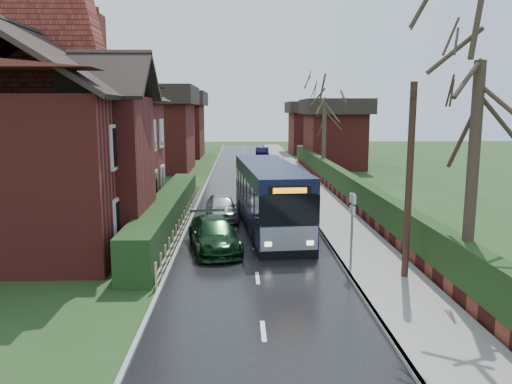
{
  "coord_description": "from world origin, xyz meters",
  "views": [
    {
      "loc": [
        -0.57,
        -17.74,
        5.5
      ],
      "look_at": [
        0.17,
        4.65,
        1.8
      ],
      "focal_mm": 35.0,
      "sensor_mm": 36.0,
      "label": 1
    }
  ],
  "objects_px": {
    "bus": "(269,197)",
    "car_silver": "(222,207)",
    "telegraph_pole": "(409,183)",
    "brick_house": "(56,135)",
    "bus_stop_sign": "(352,220)",
    "car_green": "(214,234)"
  },
  "relations": [
    {
      "from": "bus",
      "to": "car_green",
      "type": "xyz_separation_m",
      "value": [
        -2.4,
        -3.46,
        -0.86
      ]
    },
    {
      "from": "bus",
      "to": "car_silver",
      "type": "xyz_separation_m",
      "value": [
        -2.3,
        2.18,
        -0.87
      ]
    },
    {
      "from": "brick_house",
      "to": "telegraph_pole",
      "type": "relative_size",
      "value": 2.3
    },
    {
      "from": "bus",
      "to": "telegraph_pole",
      "type": "height_order",
      "value": "telegraph_pole"
    },
    {
      "from": "bus_stop_sign",
      "to": "telegraph_pole",
      "type": "relative_size",
      "value": 0.44
    },
    {
      "from": "bus",
      "to": "brick_house",
      "type": "bearing_deg",
      "value": 175.77
    },
    {
      "from": "car_silver",
      "to": "telegraph_pole",
      "type": "distance_m",
      "value": 11.6
    },
    {
      "from": "brick_house",
      "to": "car_silver",
      "type": "height_order",
      "value": "brick_house"
    },
    {
      "from": "brick_house",
      "to": "car_silver",
      "type": "distance_m",
      "value": 8.48
    },
    {
      "from": "car_green",
      "to": "telegraph_pole",
      "type": "xyz_separation_m",
      "value": [
        6.4,
        -3.75,
        2.58
      ]
    },
    {
      "from": "bus",
      "to": "car_silver",
      "type": "relative_size",
      "value": 2.74
    },
    {
      "from": "bus",
      "to": "bus_stop_sign",
      "type": "distance_m",
      "value": 6.86
    },
    {
      "from": "car_green",
      "to": "bus_stop_sign",
      "type": "distance_m",
      "value": 5.76
    },
    {
      "from": "brick_house",
      "to": "bus_stop_sign",
      "type": "bearing_deg",
      "value": -27.71
    },
    {
      "from": "bus",
      "to": "bus_stop_sign",
      "type": "xyz_separation_m",
      "value": [
        2.4,
        -6.42,
        0.33
      ]
    },
    {
      "from": "bus_stop_sign",
      "to": "telegraph_pole",
      "type": "distance_m",
      "value": 2.26
    },
    {
      "from": "bus_stop_sign",
      "to": "brick_house",
      "type": "bearing_deg",
      "value": 141.79
    },
    {
      "from": "car_green",
      "to": "car_silver",
      "type": "bearing_deg",
      "value": 78.13
    },
    {
      "from": "car_silver",
      "to": "bus_stop_sign",
      "type": "distance_m",
      "value": 9.88
    },
    {
      "from": "car_silver",
      "to": "brick_house",
      "type": "bearing_deg",
      "value": -169.99
    },
    {
      "from": "brick_house",
      "to": "car_green",
      "type": "distance_m",
      "value": 8.71
    },
    {
      "from": "car_green",
      "to": "telegraph_pole",
      "type": "relative_size",
      "value": 0.69
    }
  ]
}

